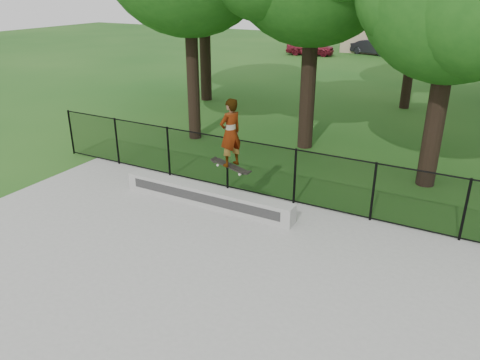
{
  "coord_description": "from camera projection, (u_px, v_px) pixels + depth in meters",
  "views": [
    {
      "loc": [
        4.08,
        -4.47,
        5.36
      ],
      "look_at": [
        -0.67,
        4.2,
        1.2
      ],
      "focal_mm": 35.0,
      "sensor_mm": 36.0,
      "label": 1
    }
  ],
  "objects": [
    {
      "name": "ground",
      "position": [
        151.0,
        346.0,
        7.5
      ],
      "size": [
        100.0,
        100.0,
        0.0
      ],
      "primitive_type": "plane",
      "color": "#174C15",
      "rests_on": "ground"
    },
    {
      "name": "car_a",
      "position": [
        310.0,
        47.0,
        37.59
      ],
      "size": [
        3.96,
        2.06,
        1.3
      ],
      "primitive_type": "imported",
      "rotation": [
        0.0,
        0.0,
        1.72
      ],
      "color": "maroon",
      "rests_on": "ground"
    },
    {
      "name": "grind_ledge",
      "position": [
        206.0,
        196.0,
        12.04
      ],
      "size": [
        4.83,
        0.4,
        0.49
      ],
      "primitive_type": "cube",
      "color": "#A3A29E",
      "rests_on": "concrete_slab"
    },
    {
      "name": "distant_building",
      "position": [
        424.0,
        26.0,
        38.25
      ],
      "size": [
        12.4,
        6.4,
        4.3
      ],
      "color": "#CAAF8E",
      "rests_on": "ground"
    },
    {
      "name": "concrete_slab",
      "position": [
        151.0,
        344.0,
        7.49
      ],
      "size": [
        14.0,
        12.0,
        0.06
      ],
      "primitive_type": "cube",
      "color": "#999A95",
      "rests_on": "ground"
    },
    {
      "name": "car_b",
      "position": [
        373.0,
        47.0,
        37.93
      ],
      "size": [
        3.37,
        1.89,
        1.15
      ],
      "primitive_type": "imported",
      "rotation": [
        0.0,
        0.0,
        1.35
      ],
      "color": "black",
      "rests_on": "ground"
    },
    {
      "name": "skater_airborne",
      "position": [
        230.0,
        134.0,
        10.85
      ],
      "size": [
        0.82,
        0.69,
        1.8
      ],
      "color": "black",
      "rests_on": "ground"
    },
    {
      "name": "chainlink_fence",
      "position": [
        295.0,
        176.0,
        11.95
      ],
      "size": [
        16.06,
        0.06,
        1.5
      ],
      "color": "black",
      "rests_on": "concrete_slab"
    },
    {
      "name": "car_c",
      "position": [
        473.0,
        56.0,
        33.01
      ],
      "size": [
        4.17,
        2.28,
        1.25
      ],
      "primitive_type": "imported",
      "rotation": [
        0.0,
        0.0,
        1.43
      ],
      "color": "#A1A7B6",
      "rests_on": "ground"
    }
  ]
}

